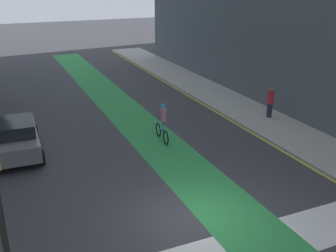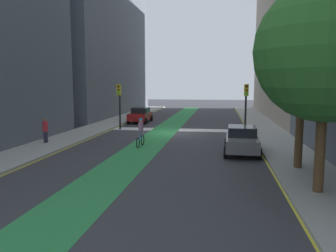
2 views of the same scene
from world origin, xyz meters
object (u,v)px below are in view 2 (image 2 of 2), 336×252
(cyclist_in_lane, at_px, (141,132))
(traffic_signal_near_left, at_px, (246,99))
(pedestrian_sidewalk_right_a, at_px, (45,130))
(street_tree_near, at_px, (326,52))
(street_tree_far, at_px, (303,50))
(traffic_signal_near_right, at_px, (119,98))
(car_red_right_near, at_px, (140,115))
(car_grey_left_far, at_px, (242,140))

(cyclist_in_lane, bearing_deg, traffic_signal_near_left, -136.48)
(pedestrian_sidewalk_right_a, relative_size, street_tree_near, 0.22)
(pedestrian_sidewalk_right_a, bearing_deg, street_tree_far, 163.76)
(traffic_signal_near_right, distance_m, pedestrian_sidewalk_right_a, 8.80)
(traffic_signal_near_left, xyz_separation_m, car_red_right_near, (10.38, -6.56, -2.04))
(car_grey_left_far, relative_size, street_tree_far, 0.56)
(car_grey_left_far, xyz_separation_m, street_tree_far, (-2.37, 3.62, 4.77))
(traffic_signal_near_right, xyz_separation_m, traffic_signal_near_left, (-10.94, 1.01, 0.02))
(traffic_signal_near_left, distance_m, street_tree_near, 15.50)
(traffic_signal_near_right, xyz_separation_m, car_red_right_near, (-0.56, -5.55, -2.01))
(car_grey_left_far, bearing_deg, street_tree_near, 107.52)
(cyclist_in_lane, distance_m, pedestrian_sidewalk_right_a, 6.43)
(car_red_right_near, distance_m, street_tree_far, 22.29)
(traffic_signal_near_left, height_order, pedestrian_sidewalk_right_a, traffic_signal_near_left)
(pedestrian_sidewalk_right_a, relative_size, street_tree_far, 0.22)
(traffic_signal_near_right, xyz_separation_m, car_grey_left_far, (-10.18, 8.99, -2.01))
(car_grey_left_far, relative_size, cyclist_in_lane, 2.29)
(car_red_right_near, bearing_deg, pedestrian_sidewalk_right_a, 77.00)
(traffic_signal_near_left, xyz_separation_m, cyclist_in_lane, (7.14, 6.78, -1.87))
(cyclist_in_lane, distance_m, street_tree_far, 11.00)
(car_red_right_near, xyz_separation_m, car_grey_left_far, (-9.62, 14.55, 0.00))
(car_red_right_near, height_order, car_grey_left_far, same)
(car_red_right_near, bearing_deg, car_grey_left_far, 123.48)
(car_red_right_near, relative_size, street_tree_far, 0.56)
(street_tree_near, bearing_deg, car_red_right_near, -61.35)
(traffic_signal_near_left, relative_size, cyclist_in_lane, 2.18)
(traffic_signal_near_left, distance_m, street_tree_far, 12.03)
(traffic_signal_near_left, bearing_deg, car_red_right_near, -32.29)
(traffic_signal_near_left, height_order, street_tree_far, street_tree_far)
(pedestrian_sidewalk_right_a, bearing_deg, street_tree_near, 151.91)
(car_grey_left_far, height_order, street_tree_far, street_tree_far)
(car_red_right_near, bearing_deg, street_tree_near, 118.65)
(traffic_signal_near_right, distance_m, traffic_signal_near_left, 10.98)
(traffic_signal_near_left, relative_size, street_tree_far, 0.54)
(traffic_signal_near_right, height_order, street_tree_near, street_tree_near)
(street_tree_near, relative_size, street_tree_far, 0.99)
(car_grey_left_far, distance_m, pedestrian_sidewalk_right_a, 12.82)
(traffic_signal_near_left, relative_size, car_red_right_near, 0.96)
(car_grey_left_far, bearing_deg, pedestrian_sidewalk_right_a, -3.55)
(car_grey_left_far, distance_m, cyclist_in_lane, 6.49)
(street_tree_near, bearing_deg, traffic_signal_near_left, -84.27)
(car_grey_left_far, height_order, cyclist_in_lane, cyclist_in_lane)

